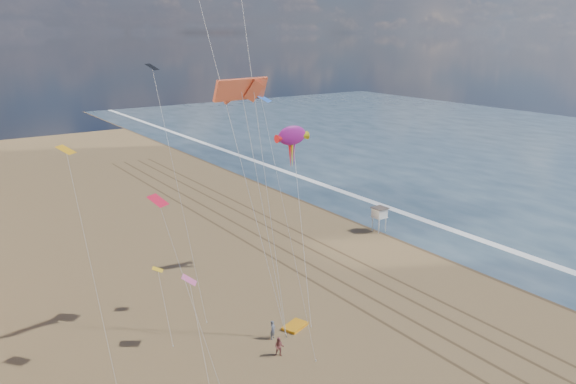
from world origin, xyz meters
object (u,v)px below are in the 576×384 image
at_px(kite_flyer_a, 273,330).
at_px(kite_flyer_b, 279,347).
at_px(show_kite, 292,136).
at_px(grounded_kite, 295,326).
at_px(lifeguard_stand, 380,213).

height_order(kite_flyer_a, kite_flyer_b, kite_flyer_a).
height_order(show_kite, kite_flyer_b, show_kite).
bearing_deg(grounded_kite, show_kite, 35.69).
bearing_deg(show_kite, lifeguard_stand, 10.84).
xyz_separation_m(show_kite, kite_flyer_a, (-9.94, -11.53, -13.70)).
relative_size(lifeguard_stand, kite_flyer_a, 1.95).
xyz_separation_m(grounded_kite, kite_flyer_a, (-2.61, -0.47, 0.70)).
relative_size(show_kite, kite_flyer_a, 11.66).
distance_m(grounded_kite, kite_flyer_b, 4.72).
height_order(lifeguard_stand, kite_flyer_a, lifeguard_stand).
bearing_deg(kite_flyer_b, kite_flyer_a, 108.63).
relative_size(lifeguard_stand, show_kite, 0.17).
distance_m(lifeguard_stand, kite_flyer_b, 31.77).
distance_m(lifeguard_stand, grounded_kite, 27.19).
xyz_separation_m(lifeguard_stand, grounded_kite, (-23.14, -14.08, -2.34)).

